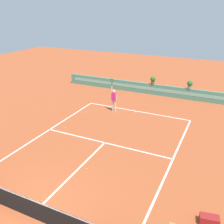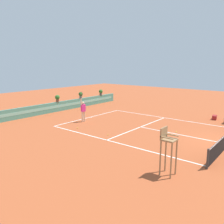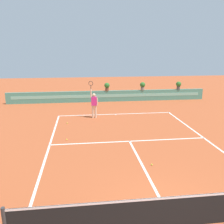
{
  "view_description": "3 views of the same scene",
  "coord_description": "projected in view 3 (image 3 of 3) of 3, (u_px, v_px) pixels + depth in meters",
  "views": [
    {
      "loc": [
        6.09,
        -5.36,
        7.55
      ],
      "look_at": [
        -0.64,
        8.76,
        1.0
      ],
      "focal_mm": 40.39,
      "sensor_mm": 36.0,
      "label": 1
    },
    {
      "loc": [
        -15.12,
        -2.89,
        4.84
      ],
      "look_at": [
        -0.64,
        8.76,
        1.0
      ],
      "focal_mm": 37.32,
      "sensor_mm": 36.0,
      "label": 2
    },
    {
      "loc": [
        -2.42,
        -5.43,
        4.74
      ],
      "look_at": [
        -0.64,
        8.76,
        1.0
      ],
      "focal_mm": 39.25,
      "sensor_mm": 36.0,
      "label": 3
    }
  ],
  "objects": [
    {
      "name": "ground_plane",
      "position": [
        131.0,
        144.0,
        12.46
      ],
      "size": [
        60.0,
        60.0,
        0.0
      ],
      "primitive_type": "plane",
      "color": "#A84C28"
    },
    {
      "name": "potted_plant_centre",
      "position": [
        107.0,
        86.0,
        22.06
      ],
      "size": [
        0.48,
        0.48,
        0.72
      ],
      "color": "brown",
      "rests_on": "back_wall_barrier"
    },
    {
      "name": "tennis_ball_mid_court",
      "position": [
        67.0,
        123.0,
        15.82
      ],
      "size": [
        0.07,
        0.07,
        0.07
      ],
      "primitive_type": "sphere",
      "color": "#CCE033",
      "rests_on": "ground"
    },
    {
      "name": "back_wall_barrier",
      "position": [
        109.0,
        96.0,
        22.31
      ],
      "size": [
        18.0,
        0.21,
        1.0
      ],
      "color": "#4C8E7A",
      "rests_on": "ground"
    },
    {
      "name": "net",
      "position": [
        176.0,
        211.0,
        6.57
      ],
      "size": [
        8.92,
        0.1,
        1.0
      ],
      "color": "#333333",
      "rests_on": "ground"
    },
    {
      "name": "tennis_player",
      "position": [
        94.0,
        103.0,
        16.91
      ],
      "size": [
        0.62,
        0.27,
        2.58
      ],
      "color": "beige",
      "rests_on": "ground"
    },
    {
      "name": "tennis_ball_by_sideline",
      "position": [
        152.0,
        165.0,
        10.2
      ],
      "size": [
        0.07,
        0.07,
        0.07
      ],
      "primitive_type": "sphere",
      "color": "#CCE033",
      "rests_on": "ground"
    },
    {
      "name": "tennis_ball_near_baseline",
      "position": [
        67.0,
        140.0,
        13.0
      ],
      "size": [
        0.07,
        0.07,
        0.07
      ],
      "primitive_type": "sphere",
      "color": "#CCE033",
      "rests_on": "ground"
    },
    {
      "name": "court_lines",
      "position": [
        128.0,
        139.0,
        13.15
      ],
      "size": [
        8.32,
        11.94,
        0.01
      ],
      "color": "white",
      "rests_on": "ground"
    },
    {
      "name": "potted_plant_right",
      "position": [
        143.0,
        86.0,
        22.46
      ],
      "size": [
        0.48,
        0.48,
        0.72
      ],
      "color": "gray",
      "rests_on": "back_wall_barrier"
    },
    {
      "name": "potted_plant_far_right",
      "position": [
        179.0,
        85.0,
        22.87
      ],
      "size": [
        0.48,
        0.48,
        0.72
      ],
      "color": "#514C47",
      "rests_on": "back_wall_barrier"
    }
  ]
}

